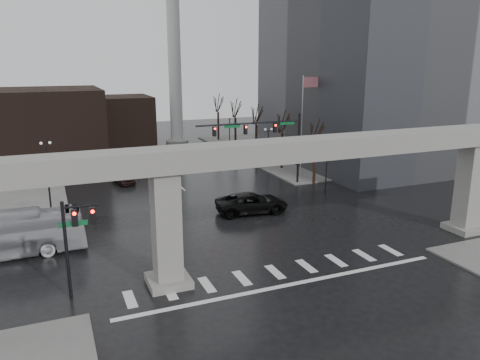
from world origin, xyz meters
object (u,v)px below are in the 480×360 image
(signal_mast_arm, at_px, (268,135))
(far_car, at_px, (123,177))
(pickup_truck, at_px, (252,203))
(city_bus, at_px, (0,236))

(signal_mast_arm, bearing_deg, far_car, 152.20)
(signal_mast_arm, height_order, pickup_truck, signal_mast_arm)
(signal_mast_arm, bearing_deg, city_bus, -158.77)
(signal_mast_arm, xyz_separation_m, far_car, (-14.68, 7.74, -5.06))
(pickup_truck, relative_size, far_car, 1.48)
(pickup_truck, bearing_deg, city_bus, 103.21)
(city_bus, bearing_deg, signal_mast_arm, -67.37)
(pickup_truck, distance_m, far_car, 18.07)
(pickup_truck, xyz_separation_m, far_car, (-9.35, 15.47, -0.16))
(signal_mast_arm, height_order, city_bus, signal_mast_arm)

